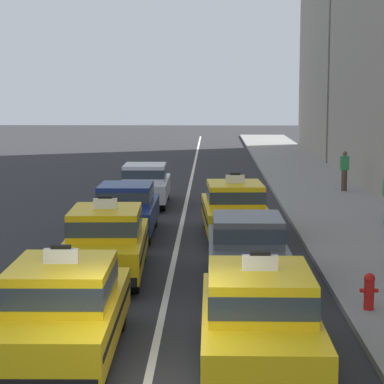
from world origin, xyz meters
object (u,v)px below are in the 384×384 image
Objects in this scene: taxi_left_second at (106,240)px; taxi_right_nearest at (259,317)px; taxi_left_nearest at (63,308)px; sedan_right_second at (247,247)px; sedan_left_fourth at (145,183)px; pedestrian_mid_block at (344,171)px; taxi_right_third at (235,208)px; fire_hydrant at (369,290)px; sedan_left_third at (126,208)px.

taxi_left_second is 6.87m from taxi_right_nearest.
taxi_left_nearest and taxi_left_second have the same top height.
sedan_left_fourth is at bearing 105.96° from sedan_right_second.
taxi_left_second reaches higher than pedestrian_mid_block.
taxi_left_nearest is at bearing 172.80° from taxi_right_nearest.
sedan_left_fourth is (-0.09, 16.82, -0.03)m from taxi_left_nearest.
sedan_left_fourth is (-0.03, 11.18, -0.03)m from taxi_left_second.
sedan_right_second is at bearing 89.30° from taxi_right_nearest.
sedan_right_second is at bearing -107.77° from pedestrian_mid_block.
taxi_left_nearest is 6.06m from sedan_right_second.
pedestrian_mid_block is at bearing 21.35° from sedan_left_fourth.
sedan_right_second is 5.49m from taxi_right_third.
taxi_right_nearest reaches higher than sedan_right_second.
fire_hydrant is (5.55, 2.53, -0.33)m from taxi_left_nearest.
taxi_right_third is 2.76× the size of pedestrian_mid_block.
taxi_left_nearest is 6.28× the size of fire_hydrant.
taxi_right_third is 6.36× the size of fire_hydrant.
sedan_left_third is at bearing -131.64° from pedestrian_mid_block.
taxi_left_nearest reaches higher than sedan_right_second.
taxi_right_nearest is 5.50m from sedan_right_second.
sedan_left_fourth is at bearing -158.65° from pedestrian_mid_block.
pedestrian_mid_block is (8.13, 3.18, 0.15)m from sedan_left_fourth.
taxi_left_nearest reaches higher than fire_hydrant.
pedestrian_mid_block is at bearing 60.58° from taxi_left_second.
sedan_left_third is 0.93× the size of taxi_right_third.
sedan_right_second is 15.64m from pedestrian_mid_block.
taxi_left_nearest is 0.99× the size of taxi_left_second.
taxi_left_nearest is at bearing -89.42° from taxi_left_second.
sedan_left_third is 1.00× the size of sedan_right_second.
sedan_right_second is (3.27, 5.10, -0.03)m from taxi_left_nearest.
taxi_left_second is 6.33× the size of fire_hydrant.
sedan_right_second is at bearing 57.36° from taxi_left_nearest.
fire_hydrant is (5.63, -14.29, -0.30)m from sedan_left_fourth.
taxi_right_nearest reaches higher than sedan_left_third.
sedan_left_fourth is 7.02m from taxi_right_third.
taxi_right_nearest is 2.71× the size of pedestrian_mid_block.
sedan_left_third and sedan_right_second have the same top height.
fire_hydrant is (2.41, -8.05, -0.33)m from taxi_right_third.
taxi_right_nearest is at bearing -128.65° from fire_hydrant.
taxi_right_nearest is 20.97m from pedestrian_mid_block.
taxi_right_third reaches higher than fire_hydrant.
sedan_left_fourth is at bearing 111.52° from fire_hydrant.
fire_hydrant is (2.28, -2.57, -0.30)m from sedan_right_second.
sedan_left_third is 0.94× the size of taxi_right_nearest.
taxi_right_third is at bearing -62.63° from sedan_left_fourth.
taxi_right_nearest reaches higher than fire_hydrant.
sedan_left_third is 1.00× the size of sedan_left_fourth.
taxi_right_nearest reaches higher than sedan_left_fourth.
sedan_right_second is at bearing -74.04° from sedan_left_fourth.
sedan_left_third is at bearing 124.61° from fire_hydrant.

